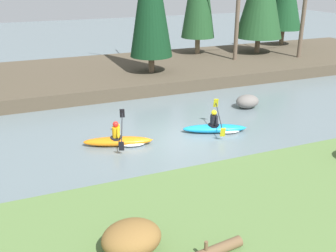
{
  "coord_description": "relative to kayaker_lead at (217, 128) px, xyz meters",
  "views": [
    {
      "loc": [
        -5.97,
        -13.39,
        6.41
      ],
      "look_at": [
        -0.32,
        0.36,
        0.55
      ],
      "focal_mm": 42.0,
      "sensor_mm": 36.0,
      "label": 1
    }
  ],
  "objects": [
    {
      "name": "bare_tree_mid_upstream",
      "position": [
        1.63,
        12.03,
        3.8
      ],
      "size": [
        3.84,
        3.79,
        6.99
      ],
      "color": "brown",
      "rests_on": "riverbank_far"
    },
    {
      "name": "kayaker_middle",
      "position": [
        -4.18,
        0.26,
        0.0
      ],
      "size": [
        2.76,
        2.02,
        1.2
      ],
      "rotation": [
        0.0,
        0.0,
        -0.31
      ],
      "color": "orange",
      "rests_on": "ground"
    },
    {
      "name": "kayaker_lead",
      "position": [
        0.0,
        0.0,
        0.0
      ],
      "size": [
        2.75,
        2.01,
        1.2
      ],
      "rotation": [
        0.0,
        0.0,
        -0.34
      ],
      "color": "#1993D6",
      "rests_on": "ground"
    },
    {
      "name": "bare_tree_downstream",
      "position": [
        11.4,
        8.74,
        3.79
      ],
      "size": [
        3.82,
        3.78,
        6.96
      ],
      "color": "brown",
      "rests_on": "riverbank_far"
    },
    {
      "name": "shrub_clump_nearest",
      "position": [
        -5.96,
        -6.94,
        0.95
      ],
      "size": [
        1.29,
        1.08,
        0.7
      ],
      "color": "brown",
      "rests_on": "riverbank_near"
    },
    {
      "name": "boulder_midstream",
      "position": [
        2.97,
        2.26,
        0.14
      ],
      "size": [
        1.19,
        0.93,
        0.67
      ],
      "color": "slate",
      "rests_on": "ground"
    },
    {
      "name": "riverbank_near",
      "position": [
        -1.88,
        -6.9,
        0.2
      ],
      "size": [
        44.0,
        6.12,
        0.8
      ],
      "color": "#56753D",
      "rests_on": "ground"
    },
    {
      "name": "bare_tree_mid_downstream",
      "position": [
        6.76,
        9.77,
        3.7
      ],
      "size": [
        3.73,
        3.68,
        6.78
      ],
      "color": "brown",
      "rests_on": "riverbank_far"
    },
    {
      "name": "riverbank_far",
      "position": [
        -1.88,
        10.31,
        0.16
      ],
      "size": [
        44.0,
        9.16,
        0.71
      ],
      "color": "#4C4233",
      "rests_on": "ground"
    },
    {
      "name": "ground_plane",
      "position": [
        -1.88,
        -0.19,
        -0.2
      ],
      "size": [
        90.0,
        90.0,
        0.0
      ],
      "primitive_type": "plane",
      "color": "slate"
    }
  ]
}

